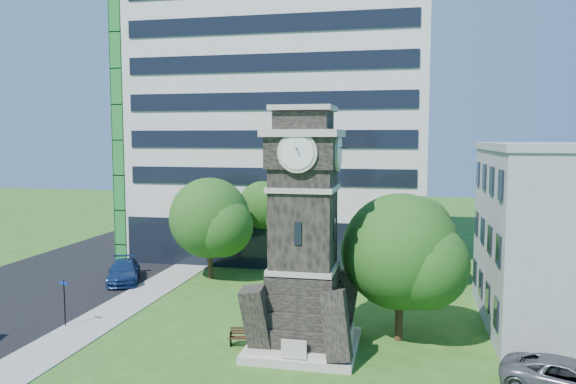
% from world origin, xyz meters
% --- Properties ---
extents(ground, '(160.00, 160.00, 0.00)m').
position_xyz_m(ground, '(0.00, 0.00, 0.00)').
color(ground, '#2C5919').
rests_on(ground, ground).
extents(sidewalk, '(3.00, 70.00, 0.06)m').
position_xyz_m(sidewalk, '(-9.50, 5.00, 0.03)').
color(sidewalk, gray).
rests_on(sidewalk, ground).
extents(clock_tower, '(5.40, 5.40, 12.22)m').
position_xyz_m(clock_tower, '(3.00, 2.00, 5.28)').
color(clock_tower, beige).
rests_on(clock_tower, ground).
extents(office_tall, '(26.20, 15.11, 28.60)m').
position_xyz_m(office_tall, '(-3.20, 25.84, 14.22)').
color(office_tall, silver).
rests_on(office_tall, ground).
extents(car_street_north, '(4.18, 5.80, 1.56)m').
position_xyz_m(car_street_north, '(-12.52, 12.39, 0.78)').
color(car_street_north, navy).
rests_on(car_street_north, ground).
extents(car_east_lot, '(5.98, 4.30, 1.51)m').
position_xyz_m(car_east_lot, '(14.76, -0.93, 0.76)').
color(car_east_lot, '#525258').
rests_on(car_east_lot, ground).
extents(park_bench, '(1.90, 0.51, 0.98)m').
position_xyz_m(park_bench, '(0.14, 1.75, 0.52)').
color(park_bench, black).
rests_on(park_bench, ground).
extents(street_sign, '(0.64, 0.06, 2.69)m').
position_xyz_m(street_sign, '(-10.83, 2.49, 1.68)').
color(street_sign, black).
rests_on(street_sign, ground).
extents(tree_nw, '(6.69, 6.09, 7.71)m').
position_xyz_m(tree_nw, '(-6.47, 14.67, 4.48)').
color(tree_nw, '#332114').
rests_on(tree_nw, ground).
extents(tree_nc, '(5.54, 5.04, 7.79)m').
position_xyz_m(tree_nc, '(-3.30, 19.97, 5.05)').
color(tree_nc, '#332114').
rests_on(tree_nc, ground).
extents(tree_ne, '(5.14, 4.67, 6.53)m').
position_xyz_m(tree_ne, '(8.96, 15.87, 4.02)').
color(tree_ne, '#332114').
rests_on(tree_ne, ground).
extents(tree_east, '(6.68, 6.08, 7.82)m').
position_xyz_m(tree_east, '(7.80, 4.27, 4.59)').
color(tree_east, '#332114').
rests_on(tree_east, ground).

